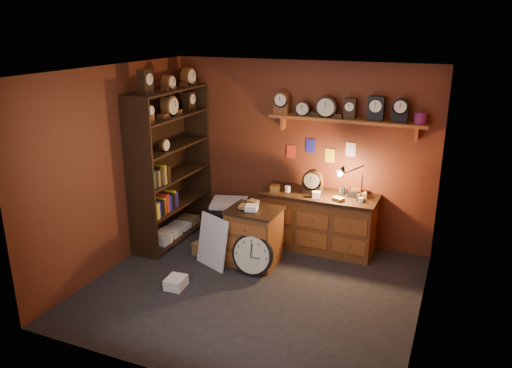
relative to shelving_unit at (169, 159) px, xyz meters
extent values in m
plane|color=black|center=(1.79, -0.98, -1.25)|extent=(4.00, 4.00, 0.00)
cube|color=#5F2A16|center=(1.79, 0.82, 0.10)|extent=(4.00, 0.02, 2.70)
cube|color=#5F2A16|center=(1.79, -2.78, 0.10)|extent=(4.00, 0.02, 2.70)
cube|color=#5F2A16|center=(-0.21, -0.98, 0.10)|extent=(0.02, 3.60, 2.70)
cube|color=#5F2A16|center=(3.79, -0.98, 0.10)|extent=(0.02, 3.60, 2.70)
cube|color=beige|center=(1.79, -0.98, 1.45)|extent=(4.00, 3.60, 0.02)
cube|color=brown|center=(2.49, 0.67, 0.67)|extent=(2.20, 0.30, 0.04)
cube|color=brown|center=(1.54, 0.74, 0.55)|extent=(0.04, 0.16, 0.20)
cube|color=brown|center=(3.44, 0.74, 0.55)|extent=(0.04, 0.16, 0.20)
cylinder|color=#B21419|center=(3.47, 0.67, 0.76)|extent=(0.16, 0.16, 0.15)
cube|color=#B32316|center=(1.94, 0.81, 0.10)|extent=(0.14, 0.01, 0.20)
cube|color=navy|center=(2.24, 0.81, 0.22)|extent=(0.14, 0.01, 0.20)
cube|color=gold|center=(2.54, 0.81, 0.10)|extent=(0.14, 0.01, 0.20)
cube|color=silver|center=(2.84, 0.81, 0.22)|extent=(0.14, 0.01, 0.20)
cube|color=black|center=(-0.19, 0.00, -0.10)|extent=(0.03, 1.60, 2.30)
cube|color=black|center=(0.04, -0.78, -0.10)|extent=(0.45, 0.03, 2.30)
cube|color=black|center=(0.04, 0.78, -0.10)|extent=(0.45, 0.03, 2.30)
cube|color=black|center=(0.04, 0.00, -1.20)|extent=(0.43, 1.54, 0.03)
cube|color=black|center=(0.04, 0.00, -0.70)|extent=(0.43, 1.54, 0.03)
cube|color=black|center=(0.04, 0.00, -0.25)|extent=(0.43, 1.54, 0.03)
cube|color=black|center=(0.04, 0.00, 0.20)|extent=(0.43, 1.54, 0.03)
cube|color=black|center=(0.04, 0.00, 0.65)|extent=(0.43, 1.54, 0.03)
cube|color=black|center=(0.04, 0.00, 1.03)|extent=(0.43, 1.54, 0.03)
cube|color=brown|center=(2.20, 0.50, -0.85)|extent=(1.62, 0.60, 0.80)
cube|color=black|center=(2.20, 0.50, -0.43)|extent=(1.68, 0.66, 0.05)
cube|color=brown|center=(2.20, 0.20, -0.85)|extent=(1.54, 0.02, 0.52)
cylinder|color=black|center=(2.81, 0.45, -0.39)|extent=(0.12, 0.12, 0.02)
cylinder|color=black|center=(2.81, 0.45, -0.20)|extent=(0.02, 0.02, 0.38)
cylinder|color=black|center=(2.69, 0.42, 0.04)|extent=(0.27, 0.09, 0.14)
cone|color=black|center=(2.55, 0.39, 0.00)|extent=(0.18, 0.14, 0.18)
cube|color=brown|center=(1.53, -0.32, -0.87)|extent=(0.67, 0.57, 0.77)
cube|color=black|center=(1.53, -0.32, -0.47)|extent=(0.72, 0.61, 0.03)
cube|color=brown|center=(1.53, -0.60, -0.87)|extent=(0.60, 0.03, 0.65)
cylinder|color=black|center=(1.64, -0.63, -0.97)|extent=(0.57, 0.18, 0.57)
cylinder|color=beige|center=(1.64, -0.66, -0.97)|extent=(0.50, 0.11, 0.49)
cube|color=black|center=(1.64, -0.67, -0.89)|extent=(0.01, 0.04, 0.18)
cube|color=black|center=(1.70, -0.67, -0.99)|extent=(0.13, 0.01, 0.01)
cube|color=silver|center=(1.03, -0.62, -1.25)|extent=(0.56, 0.35, 0.72)
cube|color=silver|center=(0.79, 0.42, -0.97)|extent=(0.67, 0.67, 0.56)
cube|color=black|center=(0.79, 0.14, -0.97)|extent=(0.44, 0.15, 0.45)
cube|color=brown|center=(0.77, -0.36, -1.16)|extent=(0.34, 0.31, 0.18)
cube|color=white|center=(0.88, -1.34, -1.18)|extent=(0.25, 0.29, 0.14)
cube|color=brown|center=(1.38, -0.29, -1.17)|extent=(0.29, 0.29, 0.17)
camera|label=1|loc=(4.02, -6.11, 1.97)|focal=35.00mm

